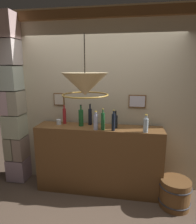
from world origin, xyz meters
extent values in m
cube|color=#BCAD8E|center=(0.00, 1.10, 1.45)|extent=(3.24, 0.08, 2.90)
cube|color=brown|center=(0.00, 1.04, 2.78)|extent=(3.24, 0.10, 0.14)
cube|color=brown|center=(-0.71, 1.05, 1.47)|extent=(0.18, 0.03, 0.21)
cube|color=#C2B5A0|center=(-0.71, 1.03, 1.47)|extent=(0.15, 0.01, 0.18)
cube|color=brown|center=(0.58, 1.05, 1.47)|extent=(0.27, 0.03, 0.20)
cube|color=#BEB8C3|center=(0.58, 1.03, 1.47)|extent=(0.24, 0.01, 0.17)
cube|color=#A78D9E|center=(-1.49, 0.94, 0.20)|extent=(0.34, 0.37, 0.39)
cube|color=#9D967D|center=(-1.57, 0.94, 0.61)|extent=(0.15, 0.37, 0.39)
cube|color=gray|center=(-1.40, 0.94, 0.61)|extent=(0.16, 0.37, 0.39)
cube|color=#B8BDA0|center=(-1.49, 0.94, 1.01)|extent=(0.32, 0.37, 0.39)
cube|color=beige|center=(-1.57, 0.94, 1.42)|extent=(0.17, 0.37, 0.39)
cube|color=#A8A089|center=(-1.40, 0.94, 1.42)|extent=(0.17, 0.37, 0.39)
cube|color=#B2BFB0|center=(-1.49, 0.94, 1.83)|extent=(0.31, 0.37, 0.39)
cube|color=#B4A8A3|center=(-1.49, 0.94, 2.23)|extent=(0.34, 0.37, 0.39)
cube|color=beige|center=(-1.49, 0.94, 2.64)|extent=(0.34, 0.37, 0.39)
cube|color=brown|center=(0.00, 0.82, 0.55)|extent=(1.98, 0.41, 1.09)
cylinder|color=#1A5425|center=(-0.28, 0.84, 1.22)|extent=(0.08, 0.08, 0.26)
cylinder|color=#1A5425|center=(-0.28, 0.84, 1.38)|extent=(0.03, 0.03, 0.07)
cylinder|color=black|center=(-0.28, 0.84, 1.43)|extent=(0.03, 0.03, 0.01)
cylinder|color=black|center=(0.26, 0.82, 1.19)|extent=(0.07, 0.07, 0.20)
cylinder|color=black|center=(0.26, 0.82, 1.32)|extent=(0.03, 0.03, 0.06)
cylinder|color=black|center=(0.26, 0.82, 1.35)|extent=(0.04, 0.04, 0.01)
cylinder|color=#185127|center=(0.09, 0.68, 1.22)|extent=(0.06, 0.06, 0.26)
cylinder|color=#185127|center=(0.09, 0.68, 1.38)|extent=(0.02, 0.02, 0.06)
cylinder|color=#B7932D|center=(0.09, 0.68, 1.41)|extent=(0.02, 0.02, 0.01)
cylinder|color=black|center=(0.24, 0.67, 1.22)|extent=(0.05, 0.05, 0.25)
cylinder|color=black|center=(0.24, 0.67, 1.36)|extent=(0.02, 0.02, 0.05)
cylinder|color=#B7932D|center=(0.24, 0.67, 1.39)|extent=(0.02, 0.02, 0.01)
cylinder|color=black|center=(-0.16, 0.93, 1.22)|extent=(0.06, 0.06, 0.26)
cylinder|color=black|center=(-0.16, 0.93, 1.38)|extent=(0.03, 0.03, 0.07)
cylinder|color=black|center=(-0.16, 0.93, 1.42)|extent=(0.03, 0.03, 0.01)
cylinder|color=#A8BBC7|center=(0.70, 0.67, 1.19)|extent=(0.07, 0.07, 0.20)
cylinder|color=#A8BBC7|center=(0.70, 0.67, 1.32)|extent=(0.03, 0.03, 0.05)
cylinder|color=#B7932D|center=(0.70, 0.67, 1.35)|extent=(0.04, 0.04, 0.01)
cylinder|color=#B3B7D6|center=(-0.02, 0.68, 1.21)|extent=(0.07, 0.07, 0.23)
cylinder|color=#B3B7D6|center=(-0.02, 0.68, 1.34)|extent=(0.03, 0.03, 0.04)
cylinder|color=#B7932D|center=(-0.02, 0.68, 1.37)|extent=(0.03, 0.03, 0.01)
cylinder|color=maroon|center=(-0.58, 0.92, 1.22)|extent=(0.05, 0.05, 0.25)
cylinder|color=maroon|center=(-0.58, 0.92, 1.36)|extent=(0.02, 0.02, 0.04)
cylinder|color=maroon|center=(-0.58, 0.92, 1.39)|extent=(0.03, 0.03, 0.01)
cylinder|color=silver|center=(-0.66, 0.86, 1.13)|extent=(0.08, 0.08, 0.08)
cone|color=beige|center=(0.00, -0.07, 1.82)|extent=(0.49, 0.49, 0.23)
cylinder|color=black|center=(0.00, -0.07, 2.13)|extent=(0.01, 0.01, 0.38)
torus|color=#AD8433|center=(0.00, -0.07, 1.71)|extent=(0.49, 0.49, 0.02)
cylinder|color=brown|center=(1.16, 0.60, 0.21)|extent=(0.43, 0.43, 0.42)
torus|color=#333338|center=(1.16, 0.60, 0.33)|extent=(0.45, 0.45, 0.02)
torus|color=#333338|center=(1.16, 0.60, 0.09)|extent=(0.45, 0.45, 0.02)
camera|label=1|loc=(0.47, -2.06, 1.98)|focal=31.32mm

